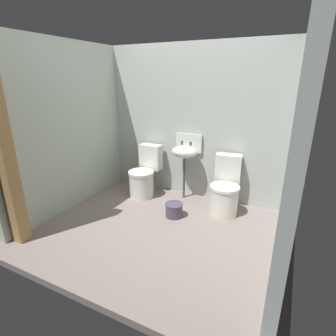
{
  "coord_description": "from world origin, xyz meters",
  "views": [
    {
      "loc": [
        1.4,
        -2.58,
        1.8
      ],
      "look_at": [
        0.0,
        0.28,
        0.7
      ],
      "focal_mm": 28.03,
      "sensor_mm": 36.0,
      "label": 1
    }
  ],
  "objects_px": {
    "bucket": "(174,210)",
    "toilet_right": "(225,190)",
    "wooden_door_post": "(3,145)",
    "toilet_left": "(144,176)",
    "sink": "(185,151)"
  },
  "relations": [
    {
      "from": "bucket",
      "to": "sink",
      "type": "bearing_deg",
      "value": 100.16
    },
    {
      "from": "wooden_door_post",
      "to": "toilet_left",
      "type": "xyz_separation_m",
      "value": [
        0.64,
        1.73,
        -0.82
      ]
    },
    {
      "from": "toilet_right",
      "to": "sink",
      "type": "distance_m",
      "value": 0.83
    },
    {
      "from": "toilet_left",
      "to": "bucket",
      "type": "xyz_separation_m",
      "value": [
        0.73,
        -0.45,
        -0.22
      ]
    },
    {
      "from": "sink",
      "to": "wooden_door_post",
      "type": "bearing_deg",
      "value": -123.22
    },
    {
      "from": "toilet_right",
      "to": "bucket",
      "type": "distance_m",
      "value": 0.76
    },
    {
      "from": "wooden_door_post",
      "to": "toilet_right",
      "type": "bearing_deg",
      "value": 41.65
    },
    {
      "from": "bucket",
      "to": "toilet_right",
      "type": "bearing_deg",
      "value": 38.07
    },
    {
      "from": "wooden_door_post",
      "to": "bucket",
      "type": "height_order",
      "value": "wooden_door_post"
    },
    {
      "from": "bucket",
      "to": "toilet_left",
      "type": "bearing_deg",
      "value": 148.48
    },
    {
      "from": "sink",
      "to": "toilet_right",
      "type": "bearing_deg",
      "value": -15.28
    },
    {
      "from": "toilet_left",
      "to": "wooden_door_post",
      "type": "bearing_deg",
      "value": 71.72
    },
    {
      "from": "toilet_left",
      "to": "sink",
      "type": "height_order",
      "value": "sink"
    },
    {
      "from": "toilet_right",
      "to": "sink",
      "type": "bearing_deg",
      "value": -22.99
    },
    {
      "from": "toilet_right",
      "to": "sink",
      "type": "relative_size",
      "value": 0.79
    }
  ]
}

